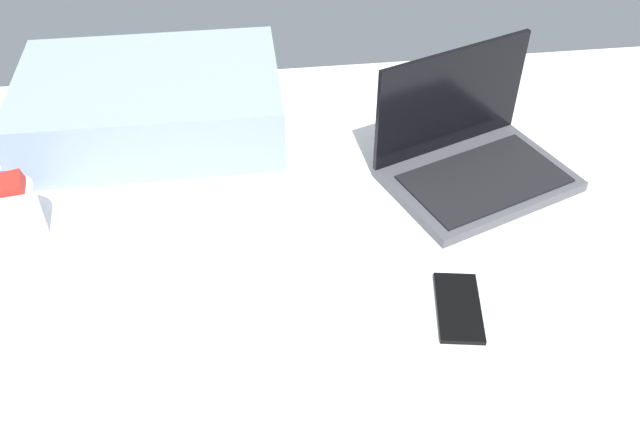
# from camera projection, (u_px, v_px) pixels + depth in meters

# --- Properties ---
(bed_mattress) EXTENTS (1.80, 1.40, 0.18)m
(bed_mattress) POSITION_uv_depth(u_px,v_px,m) (406.00, 310.00, 1.20)
(bed_mattress) COLOR white
(bed_mattress) RESTS_ON ground
(laptop) EXTENTS (0.39, 0.33, 0.23)m
(laptop) POSITION_uv_depth(u_px,v_px,m) (471.00, 156.00, 1.31)
(laptop) COLOR #4C4C51
(laptop) RESTS_ON bed_mattress
(snack_cup) EXTENTS (0.09, 0.10, 0.14)m
(snack_cup) POSITION_uv_depth(u_px,v_px,m) (12.00, 211.00, 1.17)
(snack_cup) COLOR silver
(snack_cup) RESTS_ON bed_mattress
(cell_phone) EXTENTS (0.09, 0.15, 0.01)m
(cell_phone) POSITION_uv_depth(u_px,v_px,m) (459.00, 307.00, 1.08)
(cell_phone) COLOR black
(cell_phone) RESTS_ON bed_mattress
(pillow) EXTENTS (0.52, 0.36, 0.13)m
(pillow) POSITION_uv_depth(u_px,v_px,m) (151.00, 103.00, 1.41)
(pillow) COLOR #8C9EB7
(pillow) RESTS_ON bed_mattress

